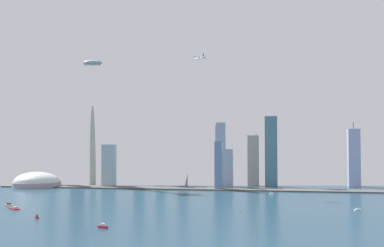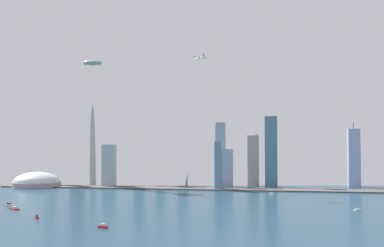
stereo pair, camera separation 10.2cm
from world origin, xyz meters
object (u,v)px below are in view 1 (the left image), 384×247
Objects in this scene: channel_buoy_0 at (282,219)px; boat_2 at (271,194)px; skyscraper_4 at (354,158)px; skyscraper_5 at (271,151)px; skyscraper_2 at (161,158)px; skyscraper_7 at (140,151)px; observation_tower at (93,96)px; airplane at (200,58)px; skyscraper_3 at (218,165)px; boat_4 at (15,208)px; boat_1 at (358,210)px; skyscraper_1 at (50,155)px; boat_7 at (9,205)px; channel_buoy_1 at (177,207)px; stadium_dome at (37,182)px; skyscraper_11 at (78,143)px; skyscraper_10 at (221,154)px; channel_buoy_2 at (240,211)px; skyscraper_6 at (109,166)px; skyscraper_0 at (253,160)px; boat_0 at (37,217)px; skyscraper_9 at (183,157)px; boat_6 at (103,226)px; skyscraper_8 at (229,168)px.

boat_2 is at bearing 93.55° from channel_buoy_0.
skyscraper_5 is (-163.54, -19.88, 12.90)m from skyscraper_4.
skyscraper_7 reaches higher than skyscraper_2.
skyscraper_4 is (525.38, 68.83, -127.05)m from observation_tower.
skyscraper_3 is at bearing -87.18° from airplane.
skyscraper_3 is 0.63× the size of skyscraper_7.
skyscraper_7 reaches higher than boat_4.
boat_1 reaches higher than channel_buoy_0.
skyscraper_1 is 13.67× the size of boat_1.
boat_7 is (-357.06, -206.37, -0.24)m from boat_2.
channel_buoy_1 is at bearing -127.45° from skyscraper_4.
stadium_dome is 427.83m from channel_buoy_1.
skyscraper_2 is 497.64m from channel_buoy_0.
skyscraper_10 is at bearing -4.84° from skyscraper_11.
skyscraper_5 reaches higher than channel_buoy_2.
skyscraper_3 reaches higher than skyscraper_6.
skyscraper_5 reaches higher than skyscraper_0.
stadium_dome is 637.70m from skyscraper_4.
skyscraper_2 is at bearing 20.37° from stadium_dome.
channel_buoy_2 is (428.84, -345.79, -62.04)m from skyscraper_1.
skyscraper_0 is 9.54× the size of boat_0.
skyscraper_10 reaches higher than boat_4.
boat_0 is at bearing -11.38° from boat_4.
airplane reaches higher than skyscraper_9.
skyscraper_6 is at bearing -41.24° from skyscraper_11.
boat_6 is at bearing -98.64° from skyscraper_3.
skyscraper_5 is at bearing -3.38° from skyscraper_11.
airplane is (35.73, 401.20, 242.21)m from boat_6.
observation_tower is 2.88× the size of skyscraper_4.
observation_tower reaches higher than skyscraper_2.
skyscraper_3 is 1.20× the size of skyscraper_8.
boat_7 is at bearing 171.00° from channel_buoy_0.
skyscraper_11 is at bearing 128.86° from boat_7.
skyscraper_9 is at bearing -175.20° from skyscraper_4.
skyscraper_2 is at bearing -51.77° from boat_0.
airplane reaches higher than boat_0.
boat_2 is at bearing -16.28° from skyscraper_1.
boat_0 is 186.10m from channel_buoy_1.
skyscraper_10 is 389.20m from channel_buoy_2.
airplane reaches higher than skyscraper_4.
skyscraper_2 is (133.97, 42.50, -129.59)m from observation_tower.
boat_7 is (107.13, -282.82, -7.09)m from stadium_dome.
skyscraper_5 is 0.80× the size of skyscraper_11.
skyscraper_10 is 0.73× the size of skyscraper_11.
channel_buoy_2 is at bearing -89.59° from skyscraper_0.
channel_buoy_1 is 0.07× the size of airplane.
boat_4 is (-7.30, -340.97, -41.05)m from skyscraper_6.
airplane reaches higher than skyscraper_10.
skyscraper_3 is 5.10× the size of boat_4.
skyscraper_1 reaches higher than skyscraper_0.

